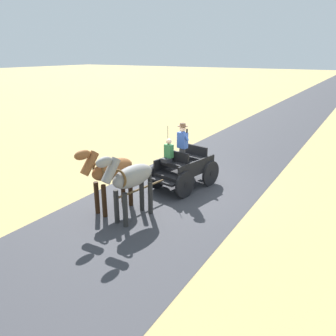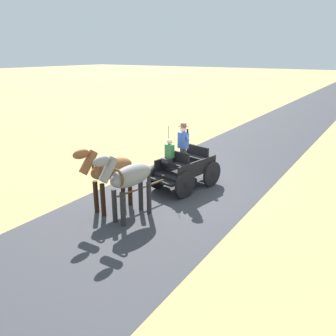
{
  "view_description": "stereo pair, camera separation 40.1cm",
  "coord_description": "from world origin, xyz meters",
  "views": [
    {
      "loc": [
        -5.49,
        10.49,
        4.82
      ],
      "look_at": [
        0.11,
        1.16,
        1.1
      ],
      "focal_mm": 36.22,
      "sensor_mm": 36.0,
      "label": 1
    },
    {
      "loc": [
        -5.83,
        10.27,
        4.82
      ],
      "look_at": [
        0.11,
        1.16,
        1.1
      ],
      "focal_mm": 36.22,
      "sensor_mm": 36.0,
      "label": 2
    }
  ],
  "objects": [
    {
      "name": "horse_drawn_carriage",
      "position": [
        0.12,
        0.04,
        0.82
      ],
      "size": [
        1.84,
        4.51,
        2.5
      ],
      "color": "black",
      "rests_on": "ground"
    },
    {
      "name": "road_surface",
      "position": [
        0.0,
        0.0,
        0.0
      ],
      "size": [
        5.31,
        160.0,
        0.01
      ],
      "primitive_type": "cube",
      "color": "#38383D",
      "rests_on": "ground"
    },
    {
      "name": "horse_near_side",
      "position": [
        0.23,
        3.11,
        1.32
      ],
      "size": [
        0.76,
        2.15,
        2.21
      ],
      "color": "gray",
      "rests_on": "ground"
    },
    {
      "name": "horse_off_side",
      "position": [
        1.14,
        2.93,
        1.32
      ],
      "size": [
        0.82,
        2.15,
        2.21
      ],
      "color": "brown",
      "rests_on": "ground"
    },
    {
      "name": "ground_plane",
      "position": [
        0.0,
        0.0,
        0.0
      ],
      "size": [
        200.0,
        200.0,
        0.0
      ],
      "primitive_type": "plane",
      "color": "tan"
    }
  ]
}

